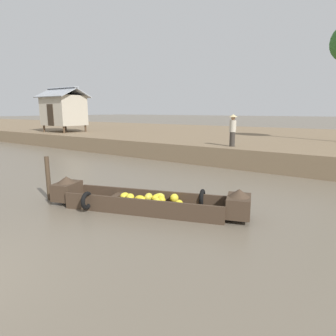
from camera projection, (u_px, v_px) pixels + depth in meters
ground_plane at (202, 178)px, 12.55m from camera, size 300.00×300.00×0.00m
riverbank_strip at (278, 141)px, 22.49m from camera, size 160.00×20.00×1.01m
banana_boat at (146, 201)px, 8.39m from camera, size 5.85×2.68×0.84m
stilt_house_left at (64, 110)px, 25.33m from camera, size 3.92×3.12×3.83m
vendor_person at (233, 129)px, 15.01m from camera, size 0.44×0.44×1.66m
mooring_post at (48, 178)px, 9.31m from camera, size 0.14×0.14×1.43m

